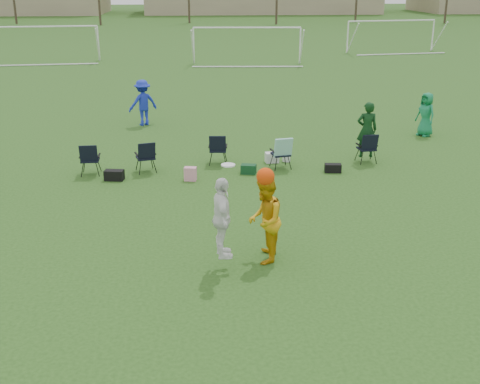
{
  "coord_description": "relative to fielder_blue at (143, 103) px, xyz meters",
  "views": [
    {
      "loc": [
        0.24,
        -9.91,
        5.6
      ],
      "look_at": [
        1.19,
        2.22,
        1.25
      ],
      "focal_mm": 45.0,
      "sensor_mm": 36.0,
      "label": 1
    }
  ],
  "objects": [
    {
      "name": "goal_left",
      "position": [
        -8.23,
        19.97,
        1.02
      ],
      "size": [
        7.39,
        0.76,
        2.46
      ],
      "rotation": [
        0.0,
        0.0,
        0.09
      ],
      "color": "white",
      "rests_on": "ground"
    },
    {
      "name": "goal_right",
      "position": [
        17.77,
        23.97,
        1.02
      ],
      "size": [
        7.35,
        1.14,
        2.46
      ],
      "rotation": [
        0.0,
        0.0,
        0.14
      ],
      "color": "white",
      "rests_on": "ground"
    },
    {
      "name": "sideline_setup",
      "position": [
        3.82,
        -5.99,
        -0.34
      ],
      "size": [
        9.27,
        2.11,
        1.93
      ],
      "color": "#0E3314",
      "rests_on": "ground"
    },
    {
      "name": "fielder_blue",
      "position": [
        0.0,
        0.0,
        0.0
      ],
      "size": [
        1.35,
        1.14,
        1.81
      ],
      "primitive_type": "imported",
      "rotation": [
        0.0,
        0.0,
        3.62
      ],
      "color": "#182BBA",
      "rests_on": "ground"
    },
    {
      "name": "ground",
      "position": [
        1.77,
        -14.03,
        -0.91
      ],
      "size": [
        260.0,
        260.0,
        0.0
      ],
      "primitive_type": "plane",
      "color": "#234917",
      "rests_on": "ground"
    },
    {
      "name": "fielder_green_far",
      "position": [
        10.61,
        -2.57,
        -0.09
      ],
      "size": [
        0.82,
        0.94,
        1.62
      ],
      "primitive_type": "imported",
      "rotation": [
        0.0,
        0.0,
        -1.09
      ],
      "color": "#167E4D",
      "rests_on": "ground"
    },
    {
      "name": "goal_mid",
      "position": [
        5.77,
        17.97,
        1.02
      ],
      "size": [
        7.4,
        0.63,
        2.46
      ],
      "rotation": [
        0.0,
        0.0,
        -0.07
      ],
      "color": "white",
      "rests_on": "ground"
    },
    {
      "name": "center_contest",
      "position": [
        3.08,
        -12.75,
        0.11
      ],
      "size": [
        1.57,
        1.4,
        2.27
      ],
      "color": "white",
      "rests_on": "ground"
    }
  ]
}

